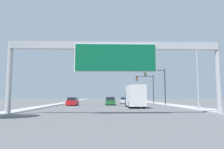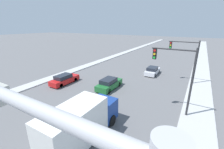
# 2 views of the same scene
# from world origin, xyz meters

# --- Properties ---
(sidewalk_right) EXTENTS (3.00, 120.00, 0.15)m
(sidewalk_right) POSITION_xyz_m (11.25, 60.00, 0.07)
(sidewalk_right) COLOR #B4B4B4
(sidewalk_right) RESTS_ON ground
(median_strip_left) EXTENTS (2.00, 120.00, 0.15)m
(median_strip_left) POSITION_xyz_m (-10.75, 60.00, 0.07)
(median_strip_left) COLOR #B4B4B4
(median_strip_left) RESTS_ON ground
(sign_gantry) EXTENTS (20.38, 0.73, 6.91)m
(sign_gantry) POSITION_xyz_m (0.00, 17.90, 5.60)
(sign_gantry) COLOR #B2B2B7
(sign_gantry) RESTS_ON ground
(car_far_right) EXTENTS (1.74, 4.76, 1.48)m
(car_far_right) POSITION_xyz_m (-7.00, 38.10, 0.70)
(car_far_right) COLOR red
(car_far_right) RESTS_ON ground
(car_far_center) EXTENTS (1.81, 4.42, 1.42)m
(car_far_center) POSITION_xyz_m (3.50, 49.59, 0.67)
(car_far_center) COLOR silver
(car_far_center) RESTS_ON ground
(car_far_left) EXTENTS (1.84, 4.68, 1.54)m
(car_far_left) POSITION_xyz_m (0.00, 39.97, 0.72)
(car_far_left) COLOR #1E662D
(car_far_left) RESTS_ON ground
(truck_box_primary) EXTENTS (2.35, 7.32, 3.29)m
(truck_box_primary) POSITION_xyz_m (3.50, 30.15, 1.67)
(truck_box_primary) COLOR navy
(truck_box_primary) RESTS_ON ground
(traffic_light_near_intersection) EXTENTS (4.08, 0.32, 6.86)m
(traffic_light_near_intersection) POSITION_xyz_m (9.05, 38.00, 4.56)
(traffic_light_near_intersection) COLOR #2D2D30
(traffic_light_near_intersection) RESTS_ON ground
(traffic_light_mid_block) EXTENTS (4.30, 0.32, 6.61)m
(traffic_light_mid_block) POSITION_xyz_m (8.95, 48.00, 4.43)
(traffic_light_mid_block) COLOR #2D2D30
(traffic_light_mid_block) RESTS_ON ground
(street_lamp_right) EXTENTS (2.32, 0.28, 8.28)m
(street_lamp_right) POSITION_xyz_m (10.07, 23.61, 4.87)
(street_lamp_right) COLOR #B2B2B7
(street_lamp_right) RESTS_ON ground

